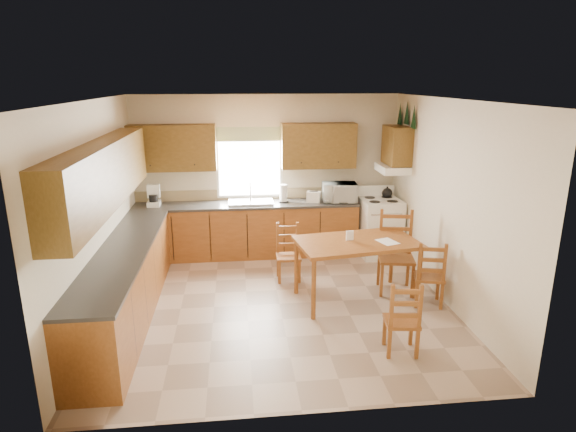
{
  "coord_description": "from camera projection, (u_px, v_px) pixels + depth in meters",
  "views": [
    {
      "loc": [
        -0.54,
        -5.92,
        2.94
      ],
      "look_at": [
        0.15,
        0.3,
        1.15
      ],
      "focal_mm": 30.0,
      "sensor_mm": 36.0,
      "label": 1
    }
  ],
  "objects": [
    {
      "name": "pine_decal_a",
      "position": [
        414.0,
        117.0,
        7.38
      ],
      "size": [
        0.22,
        0.22,
        0.36
      ],
      "primitive_type": "cone",
      "color": "black",
      "rests_on": "wall_right"
    },
    {
      "name": "chair_far_right",
      "position": [
        396.0,
        253.0,
        6.76
      ],
      "size": [
        0.56,
        0.54,
        1.15
      ],
      "primitive_type": "cube",
      "rotation": [
        0.0,
        0.0,
        -0.19
      ],
      "color": "brown",
      "rests_on": "floor"
    },
    {
      "name": "ceiling",
      "position": [
        278.0,
        99.0,
        5.78
      ],
      "size": [
        4.5,
        4.5,
        0.0
      ],
      "primitive_type": "plane",
      "color": "brown",
      "rests_on": "floor"
    },
    {
      "name": "wall_back",
      "position": [
        267.0,
        174.0,
        8.3
      ],
      "size": [
        4.5,
        4.5,
        0.0
      ],
      "primitive_type": "plane",
      "color": "beige",
      "rests_on": "floor"
    },
    {
      "name": "lower_cab_back",
      "position": [
        247.0,
        230.0,
        8.23
      ],
      "size": [
        3.75,
        0.6,
        0.88
      ],
      "primitive_type": "cube",
      "color": "brown",
      "rests_on": "floor"
    },
    {
      "name": "floor",
      "position": [
        279.0,
        304.0,
        6.53
      ],
      "size": [
        4.5,
        4.5,
        0.0
      ],
      "primitive_type": "plane",
      "color": "tan",
      "rests_on": "ground"
    },
    {
      "name": "pine_decal_b",
      "position": [
        407.0,
        113.0,
        7.67
      ],
      "size": [
        0.22,
        0.22,
        0.36
      ],
      "primitive_type": "cone",
      "color": "black",
      "rests_on": "wall_right"
    },
    {
      "name": "chair_far_left",
      "position": [
        289.0,
        253.0,
        7.2
      ],
      "size": [
        0.36,
        0.35,
        0.85
      ],
      "primitive_type": "cube",
      "rotation": [
        0.0,
        0.0,
        -0.02
      ],
      "color": "brown",
      "rests_on": "floor"
    },
    {
      "name": "wall_right",
      "position": [
        447.0,
        203.0,
        6.39
      ],
      "size": [
        4.5,
        4.5,
        0.0
      ],
      "primitive_type": "plane",
      "color": "beige",
      "rests_on": "floor"
    },
    {
      "name": "wall_left",
      "position": [
        97.0,
        213.0,
        5.92
      ],
      "size": [
        4.5,
        4.5,
        0.0
      ],
      "primitive_type": "plane",
      "color": "beige",
      "rests_on": "floor"
    },
    {
      "name": "counter_left",
      "position": [
        123.0,
        251.0,
        5.93
      ],
      "size": [
        0.63,
        3.6,
        0.04
      ],
      "primitive_type": "cube",
      "color": "#353330",
      "rests_on": "lower_cab_left"
    },
    {
      "name": "pine_decal_c",
      "position": [
        400.0,
        114.0,
        7.99
      ],
      "size": [
        0.22,
        0.22,
        0.36
      ],
      "primitive_type": "cone",
      "color": "black",
      "rests_on": "wall_right"
    },
    {
      "name": "window_frame",
      "position": [
        249.0,
        164.0,
        8.19
      ],
      "size": [
        1.13,
        0.02,
        1.18
      ],
      "primitive_type": "cube",
      "color": "white",
      "rests_on": "wall_back"
    },
    {
      "name": "upper_cab_stove",
      "position": [
        397.0,
        145.0,
        7.8
      ],
      "size": [
        0.33,
        0.62,
        0.62
      ],
      "primitive_type": "cube",
      "color": "brown",
      "rests_on": "wall_right"
    },
    {
      "name": "upper_cab_back_left",
      "position": [
        173.0,
        148.0,
        7.84
      ],
      "size": [
        1.41,
        0.33,
        0.75
      ],
      "primitive_type": "cube",
      "color": "brown",
      "rests_on": "wall_back"
    },
    {
      "name": "chair_near_right",
      "position": [
        429.0,
        272.0,
        6.41
      ],
      "size": [
        0.46,
        0.44,
        0.9
      ],
      "primitive_type": "cube",
      "rotation": [
        0.0,
        0.0,
        2.9
      ],
      "color": "brown",
      "rests_on": "floor"
    },
    {
      "name": "table_card",
      "position": [
        350.0,
        235.0,
        6.44
      ],
      "size": [
        0.1,
        0.03,
        0.13
      ],
      "primitive_type": "cube",
      "rotation": [
        0.0,
        0.0,
        0.09
      ],
      "color": "white",
      "rests_on": "dining_table"
    },
    {
      "name": "upper_cab_back_right",
      "position": [
        318.0,
        146.0,
        8.1
      ],
      "size": [
        1.25,
        0.33,
        0.75
      ],
      "primitive_type": "cube",
      "color": "brown",
      "rests_on": "wall_back"
    },
    {
      "name": "window_pane",
      "position": [
        249.0,
        164.0,
        8.18
      ],
      "size": [
        1.05,
        0.01,
        1.1
      ],
      "primitive_type": "cube",
      "color": "white",
      "rests_on": "wall_back"
    },
    {
      "name": "wall_front",
      "position": [
        304.0,
        277.0,
        4.0
      ],
      "size": [
        4.5,
        4.5,
        0.0
      ],
      "primitive_type": "plane",
      "color": "beige",
      "rests_on": "floor"
    },
    {
      "name": "toaster",
      "position": [
        313.0,
        197.0,
        8.16
      ],
      "size": [
        0.26,
        0.2,
        0.18
      ],
      "primitive_type": "cube",
      "rotation": [
        0.0,
        0.0,
        -0.29
      ],
      "color": "white",
      "rests_on": "counter_back"
    },
    {
      "name": "paper_towel",
      "position": [
        283.0,
        193.0,
        8.13
      ],
      "size": [
        0.17,
        0.17,
        0.3
      ],
      "primitive_type": "cylinder",
      "rotation": [
        0.0,
        0.0,
        -0.38
      ],
      "color": "white",
      "rests_on": "counter_back"
    },
    {
      "name": "backsplash",
      "position": [
        246.0,
        194.0,
        8.35
      ],
      "size": [
        3.75,
        0.01,
        0.18
      ],
      "primitive_type": "cube",
      "color": "#94805A",
      "rests_on": "counter_back"
    },
    {
      "name": "table_paper",
      "position": [
        387.0,
        242.0,
        6.4
      ],
      "size": [
        0.3,
        0.34,
        0.0
      ],
      "primitive_type": "cube",
      "rotation": [
        0.0,
        0.0,
        0.34
      ],
      "color": "white",
      "rests_on": "dining_table"
    },
    {
      "name": "range_hood",
      "position": [
        393.0,
        169.0,
        7.9
      ],
      "size": [
        0.44,
        0.62,
        0.12
      ],
      "primitive_type": "cube",
      "color": "white",
      "rests_on": "wall_right"
    },
    {
      "name": "chair_near_left",
      "position": [
        402.0,
        316.0,
        5.27
      ],
      "size": [
        0.4,
        0.39,
        0.86
      ],
      "primitive_type": "cube",
      "rotation": [
        0.0,
        0.0,
        3.02
      ],
      "color": "brown",
      "rests_on": "floor"
    },
    {
      "name": "stove",
      "position": [
        379.0,
        228.0,
        8.22
      ],
      "size": [
        0.67,
        0.69,
        0.97
      ],
      "primitive_type": "cube",
      "rotation": [
        0.0,
        0.0,
        0.04
      ],
      "color": "white",
      "rests_on": "floor"
    },
    {
      "name": "lower_cab_left",
      "position": [
        126.0,
        285.0,
        6.05
      ],
      "size": [
        0.6,
        3.6,
        0.88
      ],
      "primitive_type": "cube",
      "color": "brown",
      "rests_on": "floor"
    },
    {
      "name": "dining_table",
      "position": [
        356.0,
        270.0,
        6.55
      ],
      "size": [
        1.71,
        1.14,
        0.85
      ],
      "primitive_type": "cube",
      "rotation": [
        0.0,
        0.0,
        0.15
      ],
      "color": "brown",
      "rests_on": "floor"
    },
    {
      "name": "window_valance",
      "position": [
        249.0,
        134.0,
        8.02
      ],
      "size": [
        1.19,
        0.01,
        0.24
      ],
      "primitive_type": "cube",
      "color": "#567E40",
      "rests_on": "wall_back"
    },
    {
      "name": "microwave",
      "position": [
        339.0,
        192.0,
        8.19
      ],
      "size": [
        0.56,
        0.42,
        0.32
      ],
      "primitive_type": "imported",
      "rotation": [
        0.0,
        0.0,
        -0.08
      ],
      "color": "white",
      "rests_on": "counter_back"
    },
    {
      "name": "counter_back",
      "position": [
        246.0,
        204.0,
        8.1
      ],
      "size": [
        3.75,
        0.63,
        0.04
      ],
      "primitive_type": "cube",
      "color": "#353330",
      "rests_on": "lower_cab_back"
    },
    {
      "name": "upper_cab_left",
      "position": [
        104.0,
        175.0,
        5.65
      ],
      "size": [
        0.33,
        3.6,
        0.75
      ],
      "primitive_type": "cube",
      "color": "brown",
      "rests_on": "wall_left"
    },
    {
      "name": "coffeemaker",
      "position": [
        153.0,
        195.0,
        7.88
      ],
      "size": [
        0.29,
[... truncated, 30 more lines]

